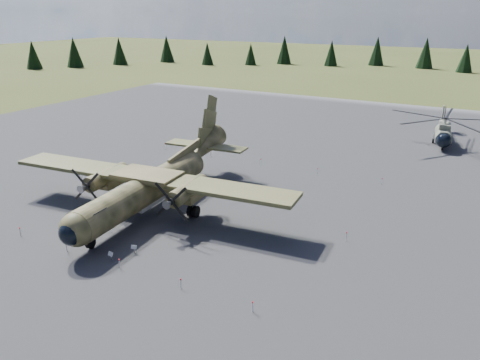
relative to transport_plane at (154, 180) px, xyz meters
The scene contains 8 objects.
ground 4.99m from the transport_plane, 32.28° to the left, with size 500.00×500.00×0.00m, color #4E5525.
apron 12.95m from the transport_plane, 74.44° to the left, with size 120.00×120.00×0.04m, color slate.
transport_plane is the anchor object (origin of this frame).
helicopter_near 46.44m from the transport_plane, 59.64° to the left, with size 19.75×21.76×4.46m.
info_placard_left 11.66m from the transport_plane, 70.24° to the right, with size 0.53×0.28×0.79m.
info_placard_right 10.33m from the transport_plane, 61.95° to the right, with size 0.53×0.35×0.77m.
barrier_fence 4.35m from the transport_plane, 35.20° to the left, with size 33.12×29.62×0.85m.
treeline 8.32m from the transport_plane, 47.10° to the left, with size 304.75×305.12×10.99m.
Camera 1 is at (26.28, -37.64, 19.50)m, focal length 35.00 mm.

